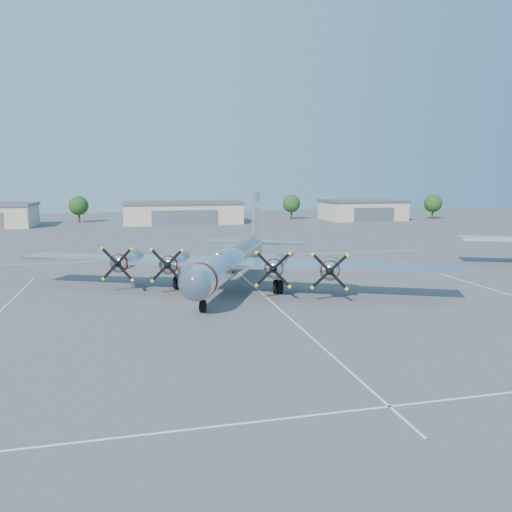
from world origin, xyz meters
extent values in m
plane|color=#4E4E51|center=(0.00, 0.00, 0.00)|extent=(260.00, 260.00, 0.00)
cube|color=silver|center=(0.00, -5.00, 0.01)|extent=(0.15, 40.00, 0.01)
cube|color=silver|center=(0.00, -22.00, 0.01)|extent=(60.00, 0.15, 0.01)
cube|color=silver|center=(0.00, 25.00, 0.01)|extent=(60.00, 0.15, 0.01)
cube|color=#C2B59A|center=(0.00, 82.00, 2.40)|extent=(28.00, 14.00, 4.80)
cube|color=slate|center=(0.00, 82.00, 5.10)|extent=(28.60, 14.60, 0.60)
cube|color=slate|center=(0.00, 74.95, 1.80)|extent=(15.40, 0.20, 3.60)
cube|color=#C2B59A|center=(48.00, 82.00, 2.40)|extent=(20.00, 14.00, 4.80)
cube|color=slate|center=(48.00, 82.00, 5.10)|extent=(20.60, 14.60, 0.60)
cube|color=slate|center=(48.00, 74.95, 1.80)|extent=(11.00, 0.20, 3.60)
cylinder|color=#382619|center=(-25.00, 90.00, 1.40)|extent=(0.50, 0.50, 2.80)
sphere|color=#1B4513|center=(-25.00, 90.00, 4.24)|extent=(4.80, 4.80, 4.80)
cylinder|color=#382619|center=(30.00, 88.00, 1.40)|extent=(0.50, 0.50, 2.80)
sphere|color=#1B4513|center=(30.00, 88.00, 4.24)|extent=(4.80, 4.80, 4.80)
cylinder|color=#382619|center=(68.00, 80.00, 1.40)|extent=(0.50, 0.50, 2.80)
sphere|color=#1B4513|center=(68.00, 80.00, 4.24)|extent=(4.80, 4.80, 4.80)
camera|label=1|loc=(-11.12, -41.74, 10.36)|focal=35.00mm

